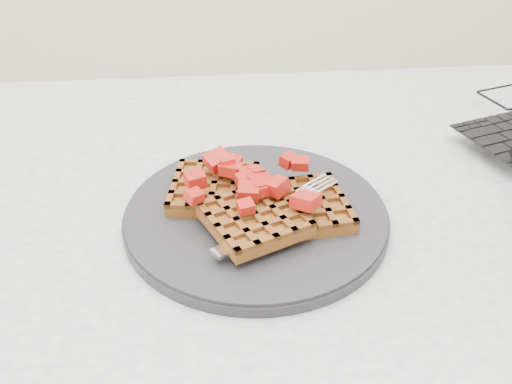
% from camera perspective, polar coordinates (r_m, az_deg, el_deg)
% --- Properties ---
extents(table, '(1.20, 0.80, 0.75)m').
position_cam_1_polar(table, '(0.75, 2.92, -8.59)').
color(table, silver).
rests_on(table, ground).
extents(plate, '(0.30, 0.30, 0.02)m').
position_cam_1_polar(plate, '(0.64, 0.00, -2.35)').
color(plate, black).
rests_on(plate, table).
extents(waffles, '(0.21, 0.19, 0.03)m').
position_cam_1_polar(waffles, '(0.63, 0.05, -1.15)').
color(waffles, brown).
rests_on(waffles, plate).
extents(strawberry_pile, '(0.15, 0.15, 0.02)m').
position_cam_1_polar(strawberry_pile, '(0.62, 0.00, 1.07)').
color(strawberry_pile, '#880300').
rests_on(strawberry_pile, waffles).
extents(fork, '(0.16, 0.13, 0.02)m').
position_cam_1_polar(fork, '(0.61, 2.96, -2.65)').
color(fork, silver).
rests_on(fork, plate).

